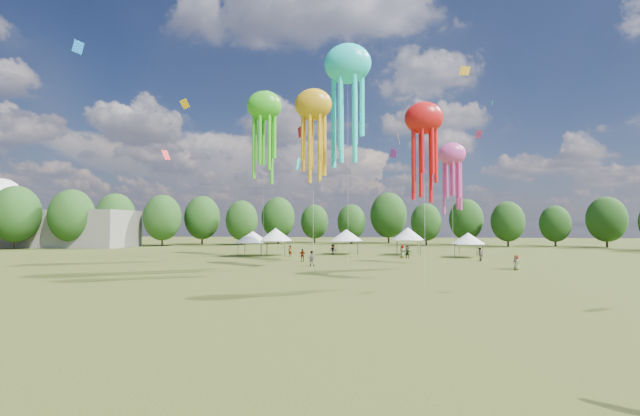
# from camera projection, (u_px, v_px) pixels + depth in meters

# --- Properties ---
(ground) EXTENTS (300.00, 300.00, 0.00)m
(ground) POSITION_uv_depth(u_px,v_px,m) (372.00, 382.00, 13.03)
(ground) COLOR #384416
(ground) RESTS_ON ground
(spectator_near) EXTENTS (0.90, 0.71, 1.81)m
(spectator_near) POSITION_uv_depth(u_px,v_px,m) (311.00, 259.00, 49.31)
(spectator_near) COLOR gray
(spectator_near) RESTS_ON ground
(spectators_far) EXTENTS (28.51, 22.01, 1.86)m
(spectators_far) POSITION_uv_depth(u_px,v_px,m) (393.00, 253.00, 59.77)
(spectators_far) COLOR gray
(spectators_far) RESTS_ON ground
(festival_tents) EXTENTS (37.94, 10.39, 4.44)m
(festival_tents) POSITION_uv_depth(u_px,v_px,m) (344.00, 235.00, 66.89)
(festival_tents) COLOR #47474C
(festival_tents) RESTS_ON ground
(show_kites) EXTENTS (29.04, 27.62, 26.90)m
(show_kites) POSITION_uv_depth(u_px,v_px,m) (325.00, 112.00, 52.03)
(show_kites) COLOR gold
(show_kites) RESTS_ON ground
(small_kites) EXTENTS (75.56, 50.92, 42.97)m
(small_kites) POSITION_uv_depth(u_px,v_px,m) (363.00, 33.00, 53.89)
(small_kites) COLOR gold
(small_kites) RESTS_ON ground
(treeline) EXTENTS (201.57, 95.24, 13.43)m
(treeline) POSITION_uv_depth(u_px,v_px,m) (348.00, 215.00, 75.78)
(treeline) COLOR #38281C
(treeline) RESTS_ON ground
(hangar) EXTENTS (40.00, 12.00, 8.00)m
(hangar) POSITION_uv_depth(u_px,v_px,m) (42.00, 229.00, 93.07)
(hangar) COLOR gray
(hangar) RESTS_ON ground
(radome) EXTENTS (9.00, 9.00, 16.00)m
(radome) POSITION_uv_depth(u_px,v_px,m) (1.00, 203.00, 101.13)
(radome) COLOR white
(radome) RESTS_ON ground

